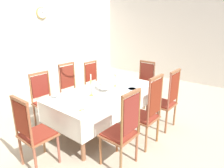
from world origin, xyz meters
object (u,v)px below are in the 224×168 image
at_px(chair_north_c, 95,82).
at_px(spoon_primary, 81,111).
at_px(chair_north_b, 72,89).
at_px(chair_south_c, 167,99).
at_px(chair_south_a, 123,129).
at_px(bowl_far_left, 53,98).
at_px(dining_table, 104,95).
at_px(chair_south_b, 147,112).
at_px(chair_north_a, 45,99).
at_px(chair_head_west, 33,132).
at_px(candlestick_west, 91,87).
at_px(spoon_secondary, 95,85).
at_px(bowl_near_right, 92,85).
at_px(bowl_near_left, 88,107).
at_px(mounted_clock, 42,13).
at_px(chair_head_east, 144,82).
at_px(soup_tureen, 105,85).
at_px(candlestick_east, 115,80).
at_px(bowl_far_right, 132,89).

relative_size(chair_north_c, spoon_primary, 5.94).
distance_m(chair_north_b, chair_south_c, 1.99).
height_order(chair_south_a, bowl_far_left, chair_south_a).
distance_m(dining_table, chair_south_b, 0.93).
bearing_deg(chair_north_a, chair_head_west, 49.51).
bearing_deg(chair_south_b, candlestick_west, 109.02).
bearing_deg(spoon_secondary, chair_head_west, -156.90).
bearing_deg(bowl_near_right, bowl_far_left, 177.70).
bearing_deg(bowl_near_left, chair_south_c, -21.94).
bearing_deg(chair_north_a, mounted_clock, -124.38).
xyz_separation_m(dining_table, candlestick_west, (-0.33, 0.00, 0.24)).
bearing_deg(chair_head_east, bowl_far_left, 80.65).
relative_size(dining_table, bowl_near_left, 10.68).
relative_size(chair_head_east, spoon_primary, 5.96).
height_order(chair_south_a, mounted_clock, mounted_clock).
height_order(chair_north_c, bowl_far_left, chair_north_c).
bearing_deg(chair_north_a, chair_head_east, 156.48).
distance_m(soup_tureen, spoon_primary, 0.96).
height_order(candlestick_east, bowl_near_left, candlestick_east).
distance_m(dining_table, bowl_far_right, 0.53).
bearing_deg(bowl_far_right, chair_head_east, 19.43).
height_order(chair_north_a, chair_south_b, chair_south_b).
height_order(chair_south_a, bowl_near_right, chair_south_a).
bearing_deg(candlestick_east, dining_table, 180.00).
bearing_deg(candlestick_west, chair_north_a, 109.91).
relative_size(bowl_near_right, bowl_far_right, 1.07).
relative_size(dining_table, spoon_secondary, 11.90).
distance_m(chair_north_c, bowl_far_left, 1.65).
xyz_separation_m(chair_south_b, spoon_secondary, (0.17, 1.30, 0.14)).
bearing_deg(bowl_near_left, chair_north_a, 86.57).
xyz_separation_m(chair_north_a, bowl_far_right, (1.01, -1.31, 0.21)).
xyz_separation_m(dining_table, bowl_near_right, (0.03, 0.34, 0.10)).
bearing_deg(chair_south_a, chair_north_c, 53.47).
bearing_deg(dining_table, bowl_near_right, 85.70).
distance_m(chair_south_b, candlestick_west, 1.03).
xyz_separation_m(chair_south_a, bowl_far_left, (-0.18, 1.31, 0.18)).
bearing_deg(candlestick_west, mounted_clock, 69.21).
relative_size(chair_south_a, spoon_secondary, 6.50).
relative_size(chair_head_east, spoon_secondary, 5.97).
bearing_deg(chair_head_east, chair_north_b, 57.67).
bearing_deg(chair_north_c, soup_tureen, 54.03).
relative_size(dining_table, chair_north_b, 1.87).
distance_m(chair_north_b, bowl_far_right, 1.38).
bearing_deg(bowl_near_left, bowl_far_left, 97.80).
height_order(candlestick_east, bowl_far_right, candlestick_east).
distance_m(bowl_far_left, mounted_clock, 3.57).
xyz_separation_m(chair_north_c, candlestick_west, (-1.04, -0.92, 0.35)).
bearing_deg(mounted_clock, chair_north_a, -124.38).
distance_m(chair_south_a, spoon_secondary, 1.55).
relative_size(chair_north_a, soup_tureen, 3.63).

